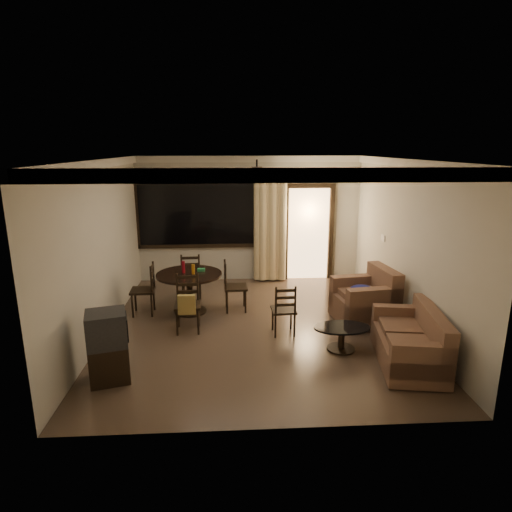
{
  "coord_description": "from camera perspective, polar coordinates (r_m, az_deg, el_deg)",
  "views": [
    {
      "loc": [
        -0.42,
        -6.79,
        2.99
      ],
      "look_at": [
        -0.0,
        0.2,
        1.2
      ],
      "focal_mm": 30.0,
      "sensor_mm": 36.0,
      "label": 1
    }
  ],
  "objects": [
    {
      "name": "ground",
      "position": [
        7.43,
        0.1,
        -9.38
      ],
      "size": [
        5.5,
        5.5,
        0.0
      ],
      "primitive_type": "plane",
      "color": "#7F6651",
      "rests_on": "ground"
    },
    {
      "name": "room_shell",
      "position": [
        8.7,
        3.31,
        6.68
      ],
      "size": [
        5.5,
        6.7,
        5.5
      ],
      "color": "beige",
      "rests_on": "ground"
    },
    {
      "name": "dining_table",
      "position": [
        7.95,
        -8.87,
        -3.39
      ],
      "size": [
        1.2,
        1.2,
        0.97
      ],
      "rotation": [
        0.0,
        0.0,
        0.05
      ],
      "color": "black",
      "rests_on": "ground"
    },
    {
      "name": "dining_chair_west",
      "position": [
        8.13,
        -14.72,
        -5.58
      ],
      "size": [
        0.44,
        0.44,
        0.95
      ],
      "rotation": [
        0.0,
        0.0,
        -1.52
      ],
      "color": "black",
      "rests_on": "ground"
    },
    {
      "name": "dining_chair_east",
      "position": [
        8.05,
        -2.81,
        -5.31
      ],
      "size": [
        0.44,
        0.44,
        0.95
      ],
      "rotation": [
        0.0,
        0.0,
        1.62
      ],
      "color": "black",
      "rests_on": "ground"
    },
    {
      "name": "dining_chair_south",
      "position": [
        7.24,
        -9.07,
        -7.6
      ],
      "size": [
        0.44,
        0.5,
        0.95
      ],
      "rotation": [
        0.0,
        0.0,
        0.05
      ],
      "color": "black",
      "rests_on": "ground"
    },
    {
      "name": "dining_chair_north",
      "position": [
        8.79,
        -8.59,
        -3.74
      ],
      "size": [
        0.44,
        0.44,
        0.95
      ],
      "rotation": [
        0.0,
        0.0,
        3.19
      ],
      "color": "black",
      "rests_on": "ground"
    },
    {
      "name": "tv_cabinet",
      "position": [
        5.98,
        -19.1,
        -11.33
      ],
      "size": [
        0.6,
        0.56,
        0.95
      ],
      "rotation": [
        0.0,
        0.0,
        0.27
      ],
      "color": "black",
      "rests_on": "ground"
    },
    {
      "name": "sofa",
      "position": [
        6.5,
        20.15,
        -10.86
      ],
      "size": [
        1.01,
        1.59,
        0.79
      ],
      "rotation": [
        0.0,
        0.0,
        -0.16
      ],
      "color": "#40271E",
      "rests_on": "ground"
    },
    {
      "name": "armchair",
      "position": [
        7.74,
        14.58,
        -5.76
      ],
      "size": [
        1.06,
        1.06,
        0.94
      ],
      "rotation": [
        0.0,
        0.0,
        0.13
      ],
      "color": "#40271E",
      "rests_on": "ground"
    },
    {
      "name": "coffee_table",
      "position": [
        6.67,
        11.35,
        -10.2
      ],
      "size": [
        0.86,
        0.51,
        0.38
      ],
      "rotation": [
        0.0,
        0.0,
        0.25
      ],
      "color": "black",
      "rests_on": "ground"
    },
    {
      "name": "side_chair",
      "position": [
        7.08,
        3.69,
        -8.37
      ],
      "size": [
        0.4,
        0.4,
        0.87
      ],
      "rotation": [
        0.0,
        0.0,
        3.19
      ],
      "color": "black",
      "rests_on": "ground"
    }
  ]
}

